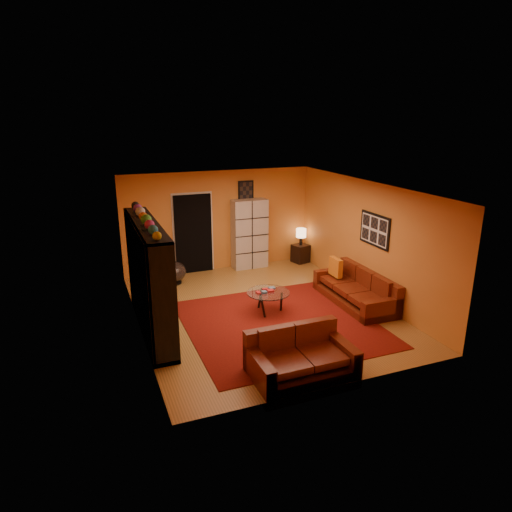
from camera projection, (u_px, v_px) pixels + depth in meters
name	position (u px, v px, depth m)	size (l,w,h in m)	color
floor	(262.00, 311.00, 9.61)	(6.00, 6.00, 0.00)	olive
ceiling	(262.00, 188.00, 8.83)	(6.00, 6.00, 0.00)	white
wall_back	(219.00, 221.00, 11.89)	(6.00, 6.00, 0.00)	orange
wall_front	(340.00, 308.00, 6.55)	(6.00, 6.00, 0.00)	orange
wall_left	(136.00, 266.00, 8.35)	(6.00, 6.00, 0.00)	orange
wall_right	(366.00, 240.00, 10.09)	(6.00, 6.00, 0.00)	orange
rug	(280.00, 323.00, 9.02)	(3.60, 3.60, 0.01)	#5A0E0A
doorway	(193.00, 234.00, 11.69)	(0.95, 0.10, 2.04)	black
wall_art_right	(375.00, 230.00, 9.73)	(0.03, 1.00, 0.70)	black
wall_art_back	(246.00, 191.00, 11.91)	(0.42, 0.03, 0.52)	black
entertainment_unit	(149.00, 277.00, 8.51)	(0.45, 3.00, 2.10)	black
tv	(151.00, 279.00, 8.63)	(0.12, 0.90, 0.52)	black
sofa	(358.00, 290.00, 9.96)	(0.92, 2.19, 0.85)	#52170B
loveseat	(299.00, 356.00, 7.27)	(1.64, 0.99, 0.85)	#52170B
throw_pillow	(336.00, 267.00, 10.39)	(0.12, 0.42, 0.42)	orange
coffee_table	(268.00, 294.00, 9.42)	(0.89, 0.89, 0.44)	silver
storage_cabinet	(249.00, 234.00, 12.09)	(0.92, 0.41, 1.84)	beige
bowl_chair	(172.00, 272.00, 11.08)	(0.67, 0.67, 0.54)	black
side_table	(301.00, 253.00, 12.70)	(0.40, 0.40, 0.50)	black
table_lamp	(301.00, 233.00, 12.52)	(0.28, 0.28, 0.46)	black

